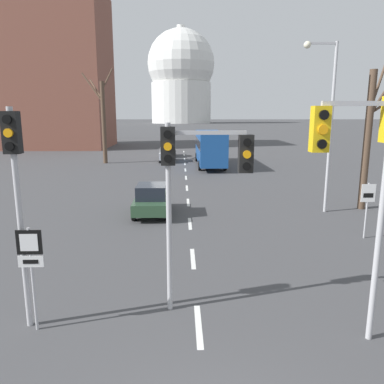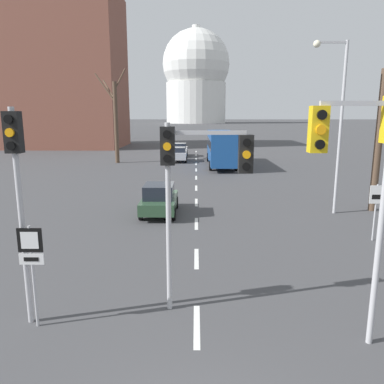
# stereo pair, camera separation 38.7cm
# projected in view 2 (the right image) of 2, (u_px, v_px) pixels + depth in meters

# --- Properties ---
(lane_stripe_0) EXTENTS (0.16, 2.00, 0.01)m
(lane_stripe_0) POSITION_uv_depth(u_px,v_px,m) (197.00, 326.00, 9.43)
(lane_stripe_0) COLOR silver
(lane_stripe_0) RESTS_ON ground_plane
(lane_stripe_1) EXTENTS (0.16, 2.00, 0.01)m
(lane_stripe_1) POSITION_uv_depth(u_px,v_px,m) (197.00, 258.00, 13.84)
(lane_stripe_1) COLOR silver
(lane_stripe_1) RESTS_ON ground_plane
(lane_stripe_2) EXTENTS (0.16, 2.00, 0.01)m
(lane_stripe_2) POSITION_uv_depth(u_px,v_px,m) (196.00, 224.00, 18.24)
(lane_stripe_2) COLOR silver
(lane_stripe_2) RESTS_ON ground_plane
(lane_stripe_3) EXTENTS (0.16, 2.00, 0.01)m
(lane_stripe_3) POSITION_uv_depth(u_px,v_px,m) (196.00, 202.00, 22.65)
(lane_stripe_3) COLOR silver
(lane_stripe_3) RESTS_ON ground_plane
(lane_stripe_4) EXTENTS (0.16, 2.00, 0.01)m
(lane_stripe_4) POSITION_uv_depth(u_px,v_px,m) (196.00, 188.00, 27.05)
(lane_stripe_4) COLOR silver
(lane_stripe_4) RESTS_ON ground_plane
(lane_stripe_5) EXTENTS (0.16, 2.00, 0.01)m
(lane_stripe_5) POSITION_uv_depth(u_px,v_px,m) (196.00, 178.00, 31.46)
(lane_stripe_5) COLOR silver
(lane_stripe_5) RESTS_ON ground_plane
(lane_stripe_6) EXTENTS (0.16, 2.00, 0.01)m
(lane_stripe_6) POSITION_uv_depth(u_px,v_px,m) (196.00, 170.00, 35.86)
(lane_stripe_6) COLOR silver
(lane_stripe_6) RESTS_ON ground_plane
(lane_stripe_7) EXTENTS (0.16, 2.00, 0.01)m
(lane_stripe_7) POSITION_uv_depth(u_px,v_px,m) (196.00, 164.00, 40.27)
(lane_stripe_7) COLOR silver
(lane_stripe_7) RESTS_ON ground_plane
(lane_stripe_8) EXTENTS (0.16, 2.00, 0.01)m
(lane_stripe_8) POSITION_uv_depth(u_px,v_px,m) (196.00, 159.00, 44.67)
(lane_stripe_8) COLOR silver
(lane_stripe_8) RESTS_ON ground_plane
(lane_stripe_9) EXTENTS (0.16, 2.00, 0.01)m
(lane_stripe_9) POSITION_uv_depth(u_px,v_px,m) (196.00, 155.00, 49.08)
(lane_stripe_9) COLOR silver
(lane_stripe_9) RESTS_ON ground_plane
(lane_stripe_10) EXTENTS (0.16, 2.00, 0.01)m
(lane_stripe_10) POSITION_uv_depth(u_px,v_px,m) (196.00, 152.00, 53.48)
(lane_stripe_10) COLOR silver
(lane_stripe_10) RESTS_ON ground_plane
(traffic_signal_near_left) EXTENTS (0.36, 0.34, 5.40)m
(traffic_signal_near_left) POSITION_uv_depth(u_px,v_px,m) (18.00, 178.00, 8.87)
(traffic_signal_near_left) COLOR #B2B2B7
(traffic_signal_near_left) RESTS_ON ground_plane
(traffic_signal_centre_tall) EXTENTS (2.33, 0.34, 5.03)m
(traffic_signal_centre_tall) POSITION_uv_depth(u_px,v_px,m) (195.00, 171.00, 9.50)
(traffic_signal_centre_tall) COLOR #B2B2B7
(traffic_signal_centre_tall) RESTS_ON ground_plane
(traffic_signal_near_right) EXTENTS (1.87, 0.34, 5.70)m
(traffic_signal_near_right) POSITION_uv_depth(u_px,v_px,m) (364.00, 159.00, 7.86)
(traffic_signal_near_right) COLOR #B2B2B7
(traffic_signal_near_right) RESTS_ON ground_plane
(route_sign_post) EXTENTS (0.60, 0.08, 2.63)m
(route_sign_post) POSITION_uv_depth(u_px,v_px,m) (32.00, 259.00, 9.06)
(route_sign_post) COLOR #B2B2B7
(route_sign_post) RESTS_ON ground_plane
(speed_limit_sign) EXTENTS (0.60, 0.08, 2.42)m
(speed_limit_sign) POSITION_uv_depth(u_px,v_px,m) (376.00, 203.00, 15.49)
(speed_limit_sign) COLOR #B2B2B7
(speed_limit_sign) RESTS_ON ground_plane
(street_lamp_right) EXTENTS (1.76, 0.36, 8.82)m
(street_lamp_right) POSITION_uv_depth(u_px,v_px,m) (336.00, 112.00, 19.13)
(street_lamp_right) COLOR #B2B2B7
(street_lamp_right) RESTS_ON ground_plane
(sedan_near_left) EXTENTS (1.85, 3.91, 1.64)m
(sedan_near_left) POSITION_uv_depth(u_px,v_px,m) (159.00, 199.00, 19.86)
(sedan_near_left) COLOR #2D4C33
(sedan_near_left) RESTS_ON ground_plane
(sedan_near_right) EXTENTS (1.94, 4.19, 1.67)m
(sedan_near_right) POSITION_uv_depth(u_px,v_px,m) (180.00, 150.00, 47.31)
(sedan_near_right) COLOR silver
(sedan_near_right) RESTS_ON ground_plane
(sedan_mid_centre) EXTENTS (1.78, 4.15, 1.62)m
(sedan_mid_centre) POSITION_uv_depth(u_px,v_px,m) (179.00, 154.00, 42.13)
(sedan_mid_centre) COLOR #B7B7BC
(sedan_mid_centre) RESTS_ON ground_plane
(sedan_far_left) EXTENTS (1.81, 4.17, 1.59)m
(sedan_far_left) POSITION_uv_depth(u_px,v_px,m) (218.00, 138.00, 71.03)
(sedan_far_left) COLOR black
(sedan_far_left) RESTS_ON ground_plane
(city_bus) EXTENTS (2.66, 10.80, 3.48)m
(city_bus) POSITION_uv_depth(u_px,v_px,m) (221.00, 146.00, 38.22)
(city_bus) COLOR #19478C
(city_bus) RESTS_ON ground_plane
(bare_tree_left_near) EXTENTS (3.41, 2.43, 10.09)m
(bare_tree_left_near) POSITION_uv_depth(u_px,v_px,m) (115.00, 118.00, 40.33)
(bare_tree_left_near) COLOR brown
(bare_tree_left_near) RESTS_ON ground_plane
(bare_tree_right_near) EXTENTS (2.57, 2.34, 9.06)m
(bare_tree_right_near) POSITION_uv_depth(u_px,v_px,m) (382.00, 133.00, 19.94)
(bare_tree_right_near) COLOR brown
(bare_tree_right_near) RESTS_ON ground_plane
(capitol_dome) EXTENTS (39.40, 39.40, 55.65)m
(capitol_dome) POSITION_uv_depth(u_px,v_px,m) (196.00, 77.00, 221.43)
(capitol_dome) COLOR silver
(capitol_dome) RESTS_ON ground_plane
(apartment_block_left) EXTENTS (18.00, 14.00, 23.96)m
(apartment_block_left) POSITION_uv_depth(u_px,v_px,m) (64.00, 71.00, 59.43)
(apartment_block_left) COLOR brown
(apartment_block_left) RESTS_ON ground_plane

